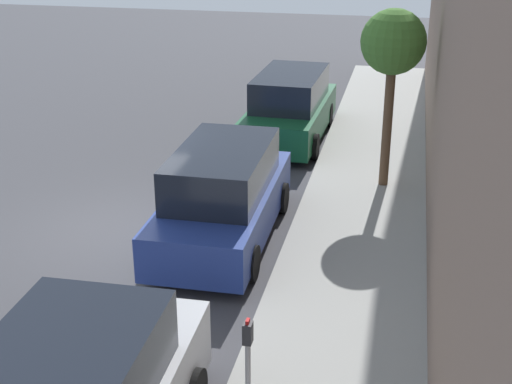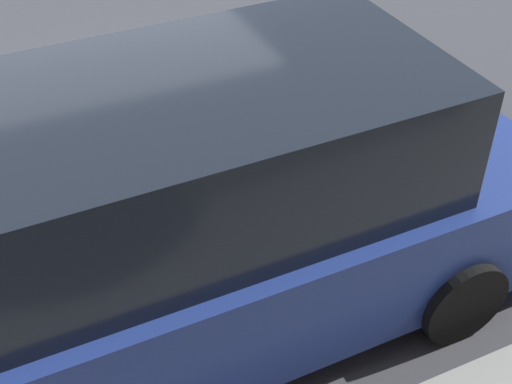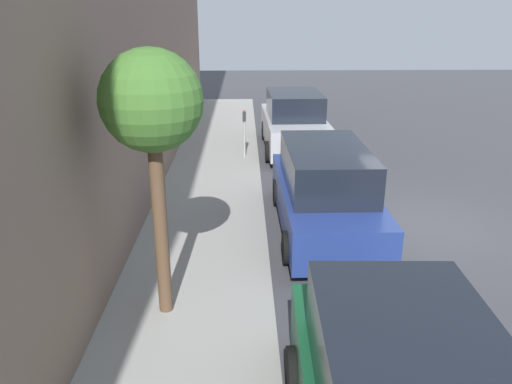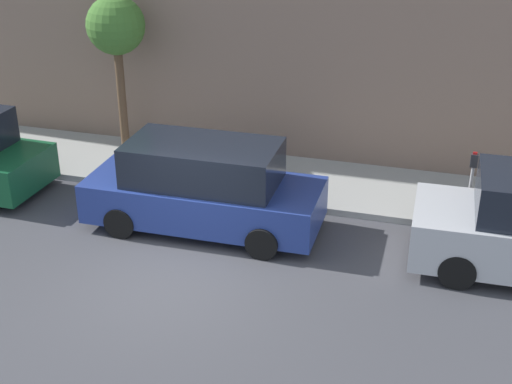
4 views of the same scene
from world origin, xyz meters
TOP-DOWN VIEW (x-y plane):
  - ground_plane at (0.00, 0.00)m, footprint 60.00×60.00m
  - parked_minivan_second at (2.23, 0.11)m, footprint 2.02×4.92m

SIDE VIEW (x-z plane):
  - ground_plane at x=0.00m, z-range 0.00..0.00m
  - parked_minivan_second at x=2.23m, z-range -0.03..1.87m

